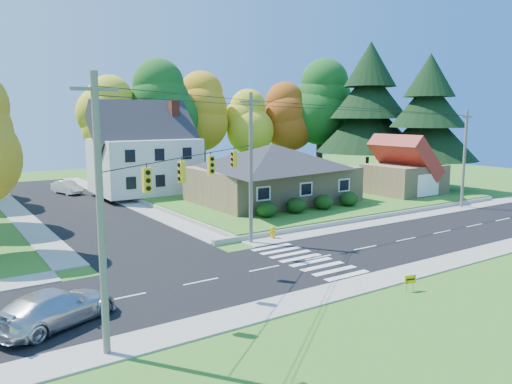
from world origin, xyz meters
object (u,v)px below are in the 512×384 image
Objects in this scene: fire_hydrant at (273,233)px; ranch_house at (272,172)px; white_car at (67,187)px; silver_sedan at (56,308)px.

ranch_house is at bearing 54.51° from fire_hydrant.
white_car reaches higher than fire_hydrant.
ranch_house is 23.48m from white_car.
white_car is (-14.61, 18.20, -2.52)m from ranch_house.
silver_sedan reaches higher than white_car.
ranch_house is 3.34× the size of white_car.
ranch_house is at bearing -77.23° from silver_sedan.
ranch_house is at bearing -67.30° from white_car.
silver_sedan reaches higher than fire_hydrant.
silver_sedan is (-23.44, -17.56, -2.49)m from ranch_house.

